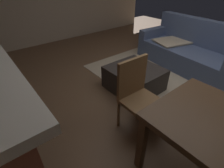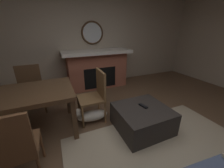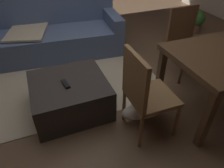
# 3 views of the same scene
# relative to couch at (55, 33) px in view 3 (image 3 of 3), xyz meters

# --- Properties ---
(floor) EXTENTS (8.91, 8.91, 0.00)m
(floor) POSITION_rel_couch_xyz_m (0.29, -1.24, -0.33)
(floor) COLOR brown
(area_rug) EXTENTS (2.60, 2.00, 0.01)m
(area_rug) POSITION_rel_couch_xyz_m (-0.11, -0.81, -0.32)
(area_rug) COLOR tan
(area_rug) RESTS_ON ground
(couch) EXTENTS (2.19, 1.10, 0.95)m
(couch) POSITION_rel_couch_xyz_m (0.00, 0.00, 0.00)
(couch) COLOR #4C5B7F
(couch) RESTS_ON ground
(ottoman_coffee_table) EXTENTS (0.84, 0.79, 0.40)m
(ottoman_coffee_table) POSITION_rel_couch_xyz_m (-0.11, -1.55, -0.13)
(ottoman_coffee_table) COLOR #2D2826
(ottoman_coffee_table) RESTS_ON ground
(tv_remote) EXTENTS (0.08, 0.17, 0.02)m
(tv_remote) POSITION_rel_couch_xyz_m (-0.15, -1.60, 0.08)
(tv_remote) COLOR black
(tv_remote) RESTS_ON ottoman_coffee_table
(dining_chair_north) EXTENTS (0.44, 0.44, 0.93)m
(dining_chair_north) POSITION_rel_couch_xyz_m (1.60, -1.30, 0.20)
(dining_chair_north) COLOR brown
(dining_chair_north) RESTS_ON ground
(dining_chair_west) EXTENTS (0.45, 0.45, 0.93)m
(dining_chair_west) POSITION_rel_couch_xyz_m (0.50, -2.15, 0.20)
(dining_chair_west) COLOR brown
(dining_chair_west) RESTS_ON ground
(potted_plant) EXTENTS (0.29, 0.29, 0.43)m
(potted_plant) POSITION_rel_couch_xyz_m (2.83, -0.20, -0.09)
(potted_plant) COLOR brown
(potted_plant) RESTS_ON ground
(small_dog) EXTENTS (0.59, 0.24, 0.28)m
(small_dog) POSITION_rel_couch_xyz_m (0.64, -2.04, -0.16)
(small_dog) COLOR silver
(small_dog) RESTS_ON ground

